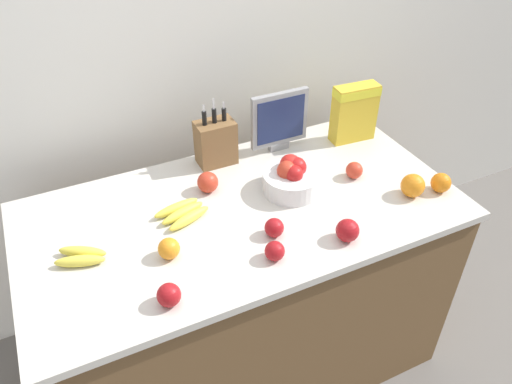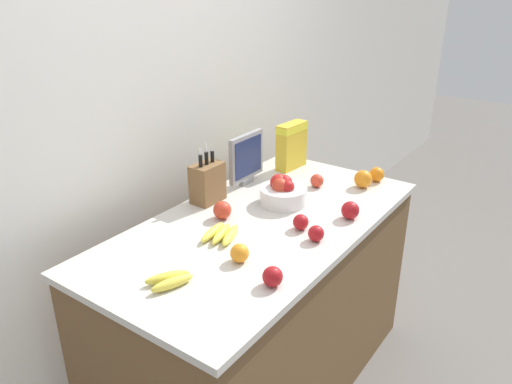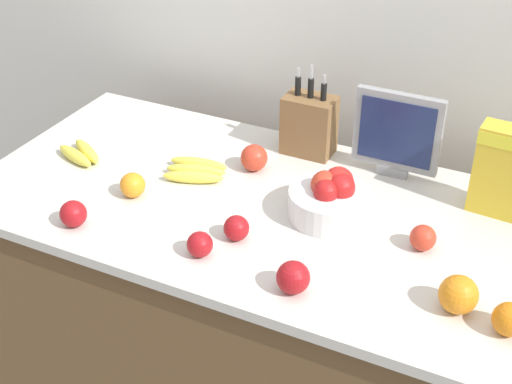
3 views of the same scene
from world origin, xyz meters
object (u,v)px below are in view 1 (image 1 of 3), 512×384
apple_rear (169,295)px  apple_by_knife_block (354,170)px  banana_bunch_right (183,213)px  apple_middle (208,182)px  orange_near_bowl (441,183)px  orange_front_center (169,249)px  knife_block (216,142)px  cereal_box (354,110)px  apple_near_bananas (275,251)px  fruit_bowl (292,178)px  banana_bunch_left (81,257)px  small_monitor (279,120)px  apple_front (347,230)px  apple_rightmost (274,228)px  orange_by_cereal (413,186)px

apple_rear → apple_by_knife_block: size_ratio=1.08×
banana_bunch_right → apple_by_knife_block: 0.69m
apple_middle → orange_near_bowl: apple_middle is taller
orange_front_center → knife_block: bearing=52.5°
cereal_box → apple_near_bananas: (-0.64, -0.52, -0.11)m
apple_by_knife_block → orange_front_center: (-0.79, -0.11, 0.00)m
fruit_bowl → apple_rear: size_ratio=3.04×
banana_bunch_left → apple_middle: bearing=19.2°
small_monitor → apple_by_knife_block: (0.17, -0.31, -0.11)m
apple_front → apple_near_bananas: apple_front is taller
banana_bunch_left → orange_near_bowl: orange_near_bowl is taller
banana_bunch_right → apple_front: bearing=-37.1°
banana_bunch_left → orange_front_center: orange_front_center is taller
banana_bunch_right → small_monitor: bearing=26.2°
knife_block → apple_middle: bearing=-121.3°
apple_front → orange_near_bowl: 0.48m
small_monitor → apple_rightmost: 0.56m
apple_front → apple_rear: bearing=-179.2°
banana_bunch_right → apple_by_knife_block: size_ratio=3.01×
banana_bunch_right → apple_front: (0.46, -0.35, 0.02)m
apple_front → orange_near_bowl: bearing=9.2°
cereal_box → apple_rear: cereal_box is taller
apple_near_bananas → orange_by_cereal: orange_by_cereal is taller
knife_block → orange_near_bowl: (0.69, -0.55, -0.06)m
banana_bunch_right → orange_near_bowl: bearing=-16.3°
apple_rightmost → orange_by_cereal: size_ratio=0.75×
banana_bunch_right → orange_near_bowl: size_ratio=2.66×
small_monitor → cereal_box: (0.33, -0.06, -0.00)m
apple_middle → orange_near_bowl: size_ratio=1.07×
cereal_box → banana_bunch_left: cereal_box is taller
apple_middle → apple_rightmost: bearing=-71.3°
banana_bunch_left → orange_by_cereal: bearing=-8.7°
banana_bunch_left → apple_middle: apple_middle is taller
apple_middle → apple_near_bananas: size_ratio=1.22×
knife_block → apple_rightmost: size_ratio=4.31×
orange_front_center → orange_by_cereal: bearing=-4.8°
cereal_box → banana_bunch_left: size_ratio=1.44×
fruit_bowl → apple_by_knife_block: (0.26, -0.04, -0.02)m
orange_near_bowl → orange_by_cereal: orange_by_cereal is taller
apple_front → orange_by_cereal: orange_by_cereal is taller
apple_rightmost → apple_front: bearing=-30.5°
banana_bunch_left → orange_by_cereal: 1.19m
apple_near_bananas → orange_by_cereal: (0.61, 0.08, 0.01)m
apple_by_knife_block → orange_by_cereal: bearing=-55.9°
apple_rightmost → orange_near_bowl: size_ratio=0.88×
knife_block → small_monitor: (0.28, -0.02, 0.04)m
apple_by_knife_block → apple_near_bananas: size_ratio=1.01×
banana_bunch_left → banana_bunch_right: bearing=10.6°
banana_bunch_right → orange_front_center: 0.20m
cereal_box → apple_rear: size_ratio=3.50×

